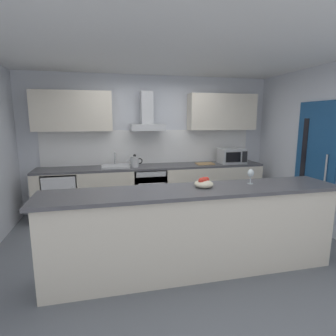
{
  "coord_description": "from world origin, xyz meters",
  "views": [
    {
      "loc": [
        -0.87,
        -3.56,
        1.78
      ],
      "look_at": [
        0.02,
        0.33,
        1.05
      ],
      "focal_mm": 28.92,
      "sensor_mm": 36.0,
      "label": 1
    }
  ],
  "objects_px": {
    "wine_glass": "(251,174)",
    "kettle": "(135,161)",
    "sink": "(115,166)",
    "microwave": "(232,156)",
    "range_hood": "(147,118)",
    "fruit_bowl": "(204,183)",
    "refrigerator": "(62,196)",
    "chopping_board": "(205,164)",
    "oven": "(149,189)"
  },
  "relations": [
    {
      "from": "wine_glass",
      "to": "oven",
      "type": "bearing_deg",
      "value": 113.54
    },
    {
      "from": "refrigerator",
      "to": "chopping_board",
      "type": "height_order",
      "value": "chopping_board"
    },
    {
      "from": "sink",
      "to": "wine_glass",
      "type": "bearing_deg",
      "value": -54.03
    },
    {
      "from": "refrigerator",
      "to": "microwave",
      "type": "relative_size",
      "value": 1.7
    },
    {
      "from": "kettle",
      "to": "microwave",
      "type": "bearing_deg",
      "value": 0.17
    },
    {
      "from": "microwave",
      "to": "wine_glass",
      "type": "height_order",
      "value": "microwave"
    },
    {
      "from": "refrigerator",
      "to": "sink",
      "type": "distance_m",
      "value": 1.08
    },
    {
      "from": "kettle",
      "to": "wine_glass",
      "type": "relative_size",
      "value": 1.62
    },
    {
      "from": "wine_glass",
      "to": "microwave",
      "type": "bearing_deg",
      "value": 69.58
    },
    {
      "from": "microwave",
      "to": "range_hood",
      "type": "relative_size",
      "value": 0.69
    },
    {
      "from": "microwave",
      "to": "wine_glass",
      "type": "relative_size",
      "value": 2.81
    },
    {
      "from": "range_hood",
      "to": "wine_glass",
      "type": "bearing_deg",
      "value": -67.7
    },
    {
      "from": "sink",
      "to": "wine_glass",
      "type": "relative_size",
      "value": 2.81
    },
    {
      "from": "refrigerator",
      "to": "microwave",
      "type": "height_order",
      "value": "microwave"
    },
    {
      "from": "oven",
      "to": "kettle",
      "type": "relative_size",
      "value": 2.77
    },
    {
      "from": "oven",
      "to": "sink",
      "type": "xyz_separation_m",
      "value": [
        -0.61,
        0.01,
        0.47
      ]
    },
    {
      "from": "refrigerator",
      "to": "range_hood",
      "type": "bearing_deg",
      "value": 4.82
    },
    {
      "from": "refrigerator",
      "to": "range_hood",
      "type": "xyz_separation_m",
      "value": [
        1.57,
        0.13,
        1.36
      ]
    },
    {
      "from": "chopping_board",
      "to": "sink",
      "type": "bearing_deg",
      "value": 178.85
    },
    {
      "from": "refrigerator",
      "to": "chopping_board",
      "type": "xyz_separation_m",
      "value": [
        2.68,
        -0.02,
        0.49
      ]
    },
    {
      "from": "oven",
      "to": "kettle",
      "type": "height_order",
      "value": "kettle"
    },
    {
      "from": "wine_glass",
      "to": "fruit_bowl",
      "type": "height_order",
      "value": "wine_glass"
    },
    {
      "from": "microwave",
      "to": "wine_glass",
      "type": "xyz_separation_m",
      "value": [
        -0.77,
        -2.06,
        0.08
      ]
    },
    {
      "from": "sink",
      "to": "oven",
      "type": "bearing_deg",
      "value": -1.03
    },
    {
      "from": "kettle",
      "to": "range_hood",
      "type": "height_order",
      "value": "range_hood"
    },
    {
      "from": "refrigerator",
      "to": "kettle",
      "type": "height_order",
      "value": "kettle"
    },
    {
      "from": "sink",
      "to": "fruit_bowl",
      "type": "relative_size",
      "value": 2.27
    },
    {
      "from": "oven",
      "to": "chopping_board",
      "type": "height_order",
      "value": "chopping_board"
    },
    {
      "from": "sink",
      "to": "kettle",
      "type": "xyz_separation_m",
      "value": [
        0.35,
        -0.04,
        0.08
      ]
    },
    {
      "from": "microwave",
      "to": "range_hood",
      "type": "xyz_separation_m",
      "value": [
        -1.68,
        0.16,
        0.74
      ]
    },
    {
      "from": "microwave",
      "to": "refrigerator",
      "type": "bearing_deg",
      "value": 179.56
    },
    {
      "from": "wine_glass",
      "to": "kettle",
      "type": "bearing_deg",
      "value": 119.71
    },
    {
      "from": "range_hood",
      "to": "fruit_bowl",
      "type": "bearing_deg",
      "value": -82.25
    },
    {
      "from": "oven",
      "to": "chopping_board",
      "type": "xyz_separation_m",
      "value": [
        1.11,
        -0.02,
        0.45
      ]
    },
    {
      "from": "microwave",
      "to": "wine_glass",
      "type": "bearing_deg",
      "value": -110.42
    },
    {
      "from": "microwave",
      "to": "range_hood",
      "type": "height_order",
      "value": "range_hood"
    },
    {
      "from": "refrigerator",
      "to": "chopping_board",
      "type": "relative_size",
      "value": 2.5
    },
    {
      "from": "oven",
      "to": "fruit_bowl",
      "type": "distance_m",
      "value": 2.22
    },
    {
      "from": "fruit_bowl",
      "to": "wine_glass",
      "type": "bearing_deg",
      "value": 2.71
    },
    {
      "from": "wine_glass",
      "to": "sink",
      "type": "bearing_deg",
      "value": 125.97
    },
    {
      "from": "range_hood",
      "to": "fruit_bowl",
      "type": "height_order",
      "value": "range_hood"
    },
    {
      "from": "refrigerator",
      "to": "sink",
      "type": "bearing_deg",
      "value": 0.82
    },
    {
      "from": "refrigerator",
      "to": "fruit_bowl",
      "type": "distance_m",
      "value": 2.89
    },
    {
      "from": "microwave",
      "to": "chopping_board",
      "type": "height_order",
      "value": "microwave"
    },
    {
      "from": "microwave",
      "to": "range_hood",
      "type": "distance_m",
      "value": 1.84
    },
    {
      "from": "microwave",
      "to": "chopping_board",
      "type": "bearing_deg",
      "value": 179.58
    },
    {
      "from": "microwave",
      "to": "kettle",
      "type": "height_order",
      "value": "microwave"
    },
    {
      "from": "kettle",
      "to": "range_hood",
      "type": "xyz_separation_m",
      "value": [
        0.26,
        0.16,
        0.78
      ]
    },
    {
      "from": "fruit_bowl",
      "to": "range_hood",
      "type": "bearing_deg",
      "value": 97.75
    },
    {
      "from": "range_hood",
      "to": "wine_glass",
      "type": "distance_m",
      "value": 2.49
    }
  ]
}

